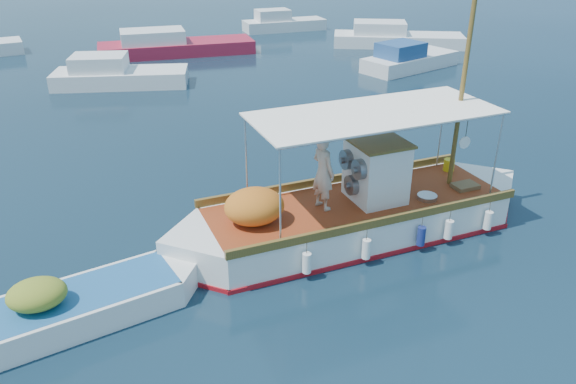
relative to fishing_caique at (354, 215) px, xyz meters
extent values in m
plane|color=black|center=(-0.28, 0.14, -0.59)|extent=(160.00, 160.00, 0.00)
cube|color=white|center=(0.07, 0.01, -0.21)|extent=(8.38, 3.60, 1.19)
cube|color=white|center=(-3.97, -0.44, -0.21)|extent=(2.70, 2.70, 1.19)
cube|color=white|center=(4.11, 0.46, -0.21)|extent=(2.70, 2.70, 1.19)
cube|color=#A00F16|center=(0.07, 0.01, -0.57)|extent=(8.50, 3.70, 0.20)
cube|color=maroon|center=(0.07, 0.01, 0.37)|extent=(8.36, 3.38, 0.07)
cube|color=brown|center=(-0.09, 1.37, 0.50)|extent=(8.20, 1.03, 0.22)
cube|color=brown|center=(0.22, -1.35, 0.50)|extent=(8.20, 1.03, 0.22)
cube|color=white|center=(0.61, 0.07, 1.20)|extent=(1.45, 1.55, 1.63)
cube|color=brown|center=(0.61, 0.07, 2.05)|extent=(1.57, 1.66, 0.07)
cylinder|color=slate|center=(-0.06, -0.35, 1.53)|extent=(0.30, 0.57, 0.54)
cylinder|color=slate|center=(-0.13, 0.34, 1.53)|extent=(0.30, 0.57, 0.54)
cylinder|color=slate|center=(-0.09, -0.01, 0.93)|extent=(0.30, 0.57, 0.54)
cylinder|color=brown|center=(3.08, 0.35, 3.10)|extent=(0.14, 0.14, 5.42)
cylinder|color=brown|center=(2.22, 0.25, 2.66)|extent=(1.95, 0.30, 0.09)
cylinder|color=silver|center=(-2.76, 0.89, 1.61)|extent=(0.05, 0.05, 2.44)
cylinder|color=silver|center=(-2.49, -1.48, 1.61)|extent=(0.05, 0.05, 2.44)
cylinder|color=silver|center=(3.38, 1.58, 1.61)|extent=(0.05, 0.05, 2.44)
cylinder|color=silver|center=(3.65, -0.79, 1.61)|extent=(0.05, 0.05, 2.44)
cube|color=white|center=(0.44, 0.05, 2.85)|extent=(6.64, 3.30, 0.04)
ellipsoid|color=#CB6A1D|center=(-2.84, -0.32, 0.84)|extent=(1.65, 1.45, 0.91)
cube|color=gold|center=(1.40, 0.76, 0.60)|extent=(0.29, 0.22, 0.43)
cylinder|color=gold|center=(3.54, 1.16, 0.57)|extent=(0.36, 0.36, 0.37)
cube|color=brown|center=(3.35, -0.06, 0.45)|extent=(0.75, 0.56, 0.13)
cylinder|color=#B2B2B2|center=(1.96, -0.38, 0.45)|extent=(0.60, 0.60, 0.13)
cylinder|color=white|center=(2.56, -0.86, 2.15)|extent=(0.33, 0.07, 0.33)
cylinder|color=white|center=(-1.92, -1.74, -0.10)|extent=(0.24, 0.24, 0.52)
cylinder|color=navy|center=(1.31, -1.38, -0.10)|extent=(0.24, 0.24, 0.52)
cylinder|color=white|center=(3.47, -1.14, -0.10)|extent=(0.24, 0.24, 0.52)
imported|color=#C1B2A0|center=(-0.94, -0.03, 1.41)|extent=(0.72, 0.86, 2.03)
cube|color=white|center=(-7.11, -1.75, -0.36)|extent=(4.50, 2.73, 0.82)
cube|color=white|center=(-5.09, -1.18, -0.36)|extent=(1.58, 1.58, 0.82)
cube|color=#1E578D|center=(-7.11, -1.75, 0.04)|extent=(4.45, 2.55, 0.05)
ellipsoid|color=olive|center=(-7.82, -1.95, 0.36)|extent=(1.43, 1.28, 0.60)
cube|color=silver|center=(-5.76, 17.55, -0.29)|extent=(7.05, 3.56, 1.00)
cube|color=silver|center=(-6.75, 17.73, 0.61)|extent=(3.01, 2.49, 0.80)
cube|color=maroon|center=(-2.17, 24.18, -0.29)|extent=(9.66, 2.88, 1.00)
cube|color=silver|center=(-3.62, 24.17, 0.61)|extent=(3.87, 2.41, 0.80)
cube|color=silver|center=(10.30, 16.59, -0.29)|extent=(6.39, 4.25, 1.00)
cube|color=navy|center=(9.46, 16.26, 0.61)|extent=(2.92, 2.62, 0.80)
cube|color=silver|center=(12.48, 22.55, -0.29)|extent=(8.94, 5.61, 1.00)
cube|color=silver|center=(11.28, 23.03, 0.61)|extent=(4.01, 3.33, 0.80)
cube|color=silver|center=(6.69, 30.32, -0.29)|extent=(6.32, 2.35, 1.00)
cube|color=silver|center=(5.76, 30.26, 0.61)|extent=(2.58, 1.84, 0.80)
camera|label=1|loc=(-5.50, -12.41, 7.32)|focal=35.00mm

